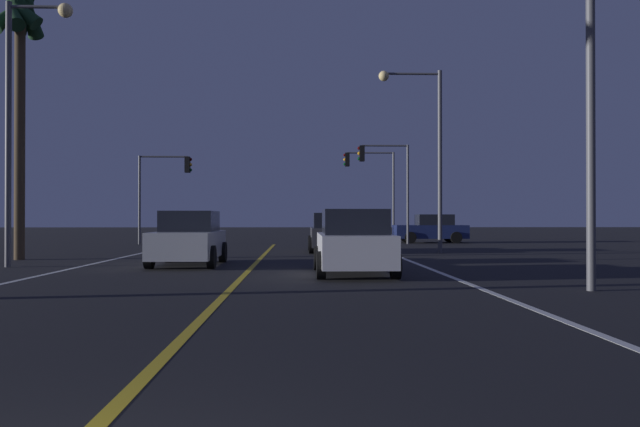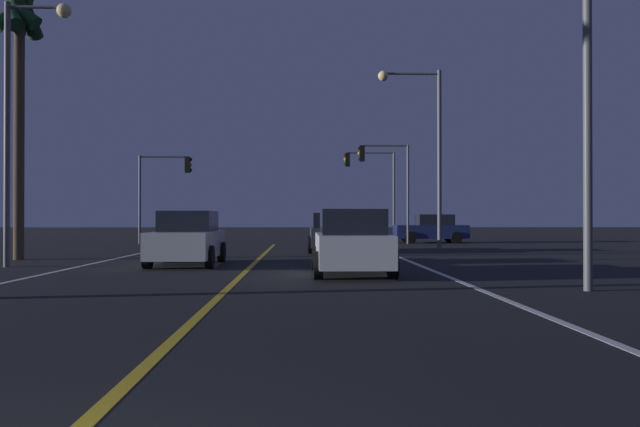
% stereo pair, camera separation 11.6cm
% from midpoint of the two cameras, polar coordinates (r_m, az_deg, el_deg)
% --- Properties ---
extents(lane_edge_right, '(0.16, 38.80, 0.01)m').
position_cam_midpoint_polar(lane_edge_right, '(16.38, 11.58, -5.57)').
color(lane_edge_right, silver).
rests_on(lane_edge_right, ground).
extents(lane_edge_left, '(0.16, 38.80, 0.01)m').
position_cam_midpoint_polar(lane_edge_left, '(17.31, -24.59, -5.26)').
color(lane_edge_left, silver).
rests_on(lane_edge_left, ground).
extents(lane_center_divider, '(0.16, 38.80, 0.01)m').
position_cam_midpoint_polar(lane_center_divider, '(16.02, -7.03, -5.69)').
color(lane_center_divider, gold).
rests_on(lane_center_divider, ground).
extents(car_oncoming, '(2.02, 4.30, 1.70)m').
position_cam_midpoint_polar(car_oncoming, '(20.12, -11.75, -2.27)').
color(car_oncoming, black).
rests_on(car_oncoming, ground).
extents(car_ahead_far, '(2.02, 4.30, 1.70)m').
position_cam_midpoint_polar(car_ahead_far, '(27.54, 1.13, -1.78)').
color(car_ahead_far, black).
rests_on(car_ahead_far, ground).
extents(car_crossing_side, '(4.30, 2.02, 1.70)m').
position_cam_midpoint_polar(car_crossing_side, '(38.32, 10.16, -1.40)').
color(car_crossing_side, black).
rests_on(car_crossing_side, ground).
extents(car_lead_same_lane, '(2.02, 4.30, 1.70)m').
position_cam_midpoint_polar(car_lead_same_lane, '(16.47, 3.07, -2.69)').
color(car_lead_same_lane, black).
rests_on(car_lead_same_lane, ground).
extents(traffic_light_near_right, '(2.96, 0.36, 5.68)m').
position_cam_midpoint_polar(traffic_light_near_right, '(36.20, 5.95, 3.88)').
color(traffic_light_near_right, '#4C4C51').
rests_on(traffic_light_near_right, ground).
extents(traffic_light_near_left, '(3.02, 0.36, 5.01)m').
position_cam_midpoint_polar(traffic_light_near_left, '(36.66, -13.72, 3.12)').
color(traffic_light_near_left, '#4C4C51').
rests_on(traffic_light_near_left, ground).
extents(traffic_light_far_right, '(3.38, 0.36, 5.84)m').
position_cam_midpoint_polar(traffic_light_far_right, '(41.63, 4.68, 3.50)').
color(traffic_light_far_right, '#4C4C51').
rests_on(traffic_light_far_right, ground).
extents(street_lamp_right_near, '(2.29, 0.44, 7.57)m').
position_cam_midpoint_polar(street_lamp_right_near, '(14.05, 21.24, 13.49)').
color(street_lamp_right_near, '#4C4C51').
rests_on(street_lamp_right_near, ground).
extents(street_lamp_left_mid, '(2.00, 0.44, 8.01)m').
position_cam_midpoint_polar(street_lamp_left_mid, '(21.26, -25.26, 9.35)').
color(street_lamp_left_mid, '#4C4C51').
rests_on(street_lamp_left_mid, ground).
extents(street_lamp_right_far, '(2.69, 0.44, 7.71)m').
position_cam_midpoint_polar(street_lamp_right_far, '(27.04, 9.55, 6.98)').
color(street_lamp_right_far, '#4C4C51').
rests_on(street_lamp_right_far, ground).
extents(palm_tree_left_mid, '(1.97, 2.30, 9.98)m').
position_cam_midpoint_polar(palm_tree_left_mid, '(25.56, -25.50, 14.30)').
color(palm_tree_left_mid, '#473826').
rests_on(palm_tree_left_mid, ground).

